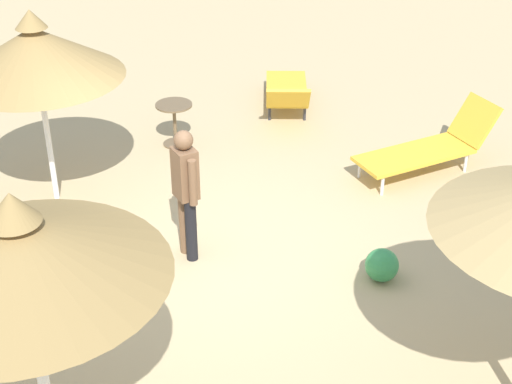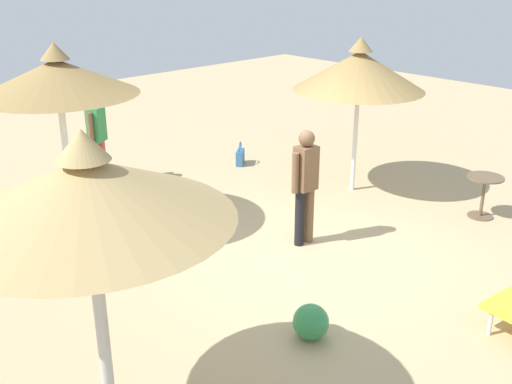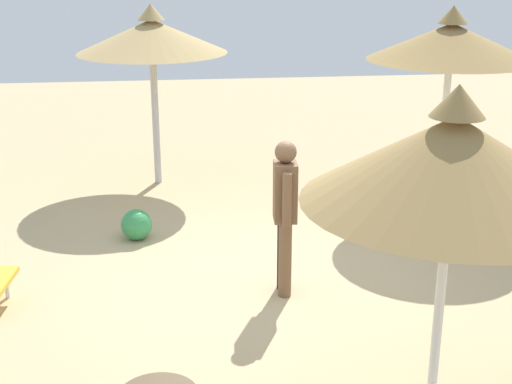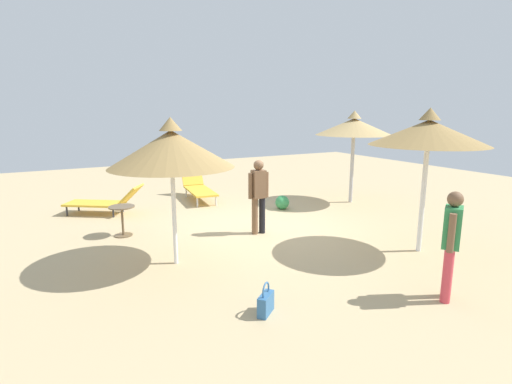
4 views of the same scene
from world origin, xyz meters
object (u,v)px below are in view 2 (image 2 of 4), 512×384
object	(u,v)px
parasol_umbrella_center	(87,191)
parasol_umbrella_far_left	(57,77)
person_standing_edge	(305,181)
beach_ball	(311,322)
side_table_round	(484,190)
person_standing_near_right	(97,135)
handbag	(240,156)
parasol_umbrella_back	(359,71)

from	to	relation	value
parasol_umbrella_center	parasol_umbrella_far_left	world-z (taller)	parasol_umbrella_far_left
person_standing_edge	beach_ball	distance (m)	2.30
parasol_umbrella_center	side_table_round	size ratio (longest dim) A/B	4.03
person_standing_near_right	handbag	size ratio (longest dim) A/B	3.52
parasol_umbrella_back	person_standing_edge	size ratio (longest dim) A/B	1.58
side_table_round	person_standing_near_right	bearing A→B (deg)	-56.26
parasol_umbrella_back	person_standing_edge	distance (m)	2.47
handbag	beach_ball	world-z (taller)	handbag
parasol_umbrella_back	handbag	distance (m)	2.93
parasol_umbrella_center	side_table_round	world-z (taller)	parasol_umbrella_center
parasol_umbrella_far_left	person_standing_edge	size ratio (longest dim) A/B	1.67
parasol_umbrella_back	parasol_umbrella_far_left	xyz separation A→B (m)	(4.18, -1.57, 0.22)
person_standing_near_right	beach_ball	xyz separation A→B (m)	(0.72, 5.43, -0.69)
parasol_umbrella_back	side_table_round	distance (m)	2.59
person_standing_near_right	side_table_round	size ratio (longest dim) A/B	2.42
person_standing_near_right	handbag	world-z (taller)	person_standing_near_right
handbag	side_table_round	size ratio (longest dim) A/B	0.69
side_table_round	beach_ball	world-z (taller)	side_table_round
person_standing_near_right	side_table_round	bearing A→B (deg)	123.74
handbag	beach_ball	bearing A→B (deg)	55.59
parasol_umbrella_back	handbag	bearing A→B (deg)	-77.62
parasol_umbrella_center	person_standing_edge	distance (m)	4.13
person_standing_near_right	handbag	bearing A→B (deg)	160.61
parasol_umbrella_far_left	person_standing_near_right	bearing A→B (deg)	-130.13
side_table_round	beach_ball	distance (m)	4.15
parasol_umbrella_far_left	beach_ball	bearing A→B (deg)	98.12
parasol_umbrella_center	person_standing_near_right	world-z (taller)	parasol_umbrella_center
beach_ball	person_standing_edge	bearing A→B (deg)	-135.59
parasol_umbrella_far_left	person_standing_edge	bearing A→B (deg)	131.74
person_standing_edge	person_standing_near_right	bearing A→B (deg)	-77.84
parasol_umbrella_center	handbag	size ratio (longest dim) A/B	5.86
parasol_umbrella_back	parasol_umbrella_far_left	size ratio (longest dim) A/B	0.94
parasol_umbrella_center	beach_ball	world-z (taller)	parasol_umbrella_center
parasol_umbrella_back	person_standing_edge	world-z (taller)	parasol_umbrella_back
parasol_umbrella_far_left	side_table_round	bearing A→B (deg)	142.59
person_standing_near_right	parasol_umbrella_back	bearing A→B (deg)	133.20
parasol_umbrella_back	side_table_round	world-z (taller)	parasol_umbrella_back
parasol_umbrella_far_left	parasol_umbrella_center	bearing A→B (deg)	66.55
handbag	side_table_round	bearing A→B (deg)	103.22
person_standing_edge	beach_ball	bearing A→B (deg)	44.41
parasol_umbrella_far_left	handbag	size ratio (longest dim) A/B	6.02
parasol_umbrella_far_left	person_standing_near_right	world-z (taller)	parasol_umbrella_far_left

